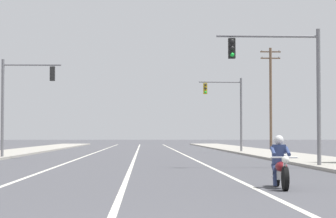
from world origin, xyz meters
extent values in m
cube|color=beige|center=(-0.07, 45.00, 0.00)|extent=(0.16, 100.00, 0.01)
cube|color=beige|center=(-3.54, 45.00, 0.00)|extent=(0.16, 100.00, 0.01)
cube|color=beige|center=(3.55, 45.00, 0.00)|extent=(0.16, 100.00, 0.01)
cube|color=#9E998E|center=(10.02, 40.00, 0.07)|extent=(4.40, 110.00, 0.14)
cube|color=#9E998E|center=(-10.02, 40.00, 0.07)|extent=(4.40, 110.00, 0.14)
cylinder|color=black|center=(4.21, 8.76, 0.32)|extent=(0.15, 0.65, 0.64)
cylinder|color=black|center=(4.29, 10.30, 0.32)|extent=(0.15, 0.65, 0.64)
cylinder|color=silver|center=(4.22, 8.86, 0.64)|extent=(0.09, 0.33, 0.68)
sphere|color=white|center=(4.21, 8.71, 0.82)|extent=(0.20, 0.20, 0.20)
cylinder|color=silver|center=(4.22, 8.91, 0.87)|extent=(0.70, 0.08, 0.04)
ellipsoid|color=maroon|center=(4.25, 9.41, 0.60)|extent=(0.35, 0.58, 0.28)
cube|color=silver|center=(4.25, 9.53, 0.37)|extent=(0.26, 0.45, 0.24)
cube|color=black|center=(4.27, 9.85, 0.54)|extent=(0.31, 0.53, 0.12)
cube|color=maroon|center=(4.29, 10.25, 0.62)|extent=(0.22, 0.37, 0.08)
cylinder|color=silver|center=(4.13, 9.94, 0.30)|extent=(0.11, 0.55, 0.08)
cube|color=navy|center=(4.27, 9.81, 0.92)|extent=(0.37, 0.26, 0.56)
sphere|color=silver|center=(4.27, 9.79, 1.33)|extent=(0.26, 0.26, 0.26)
cylinder|color=navy|center=(4.40, 9.66, 0.54)|extent=(0.16, 0.45, 0.30)
cylinder|color=navy|center=(4.41, 9.48, 0.24)|extent=(0.12, 0.16, 0.35)
cylinder|color=navy|center=(4.45, 9.54, 1.02)|extent=(0.13, 0.53, 0.27)
cylinder|color=navy|center=(4.12, 9.68, 0.54)|extent=(0.16, 0.45, 0.30)
cylinder|color=navy|center=(4.09, 9.50, 0.24)|extent=(0.12, 0.16, 0.35)
cylinder|color=navy|center=(4.05, 9.56, 1.02)|extent=(0.13, 0.53, 0.27)
cylinder|color=slate|center=(8.27, 20.39, 3.10)|extent=(0.18, 0.18, 6.20)
cylinder|color=slate|center=(5.99, 20.37, 5.85)|extent=(4.56, 0.15, 0.11)
cube|color=black|center=(4.39, 20.35, 5.30)|extent=(0.30, 0.24, 0.90)
sphere|color=black|center=(4.40, 20.20, 5.60)|extent=(0.18, 0.18, 0.18)
sphere|color=black|center=(4.40, 20.20, 5.30)|extent=(0.18, 0.18, 0.18)
sphere|color=green|center=(4.40, 20.20, 5.00)|extent=(0.18, 0.18, 0.18)
cylinder|color=slate|center=(-8.28, 32.69, 3.10)|extent=(0.18, 0.18, 6.20)
cylinder|color=slate|center=(-6.47, 32.65, 5.85)|extent=(3.62, 0.17, 0.11)
cube|color=black|center=(-5.20, 32.63, 5.30)|extent=(0.30, 0.25, 0.90)
sphere|color=black|center=(-5.20, 32.79, 5.60)|extent=(0.18, 0.18, 0.18)
sphere|color=black|center=(-5.20, 32.79, 5.30)|extent=(0.18, 0.18, 0.18)
sphere|color=green|center=(-5.20, 32.79, 5.00)|extent=(0.18, 0.18, 0.18)
cylinder|color=slate|center=(8.58, 45.44, 3.10)|extent=(0.18, 0.18, 6.20)
cylinder|color=slate|center=(6.81, 45.32, 5.85)|extent=(3.53, 0.35, 0.11)
cube|color=#B79319|center=(5.58, 45.24, 5.30)|extent=(0.32, 0.26, 0.90)
sphere|color=black|center=(5.59, 45.08, 5.60)|extent=(0.18, 0.18, 0.18)
sphere|color=black|center=(5.59, 45.08, 5.30)|extent=(0.18, 0.18, 0.18)
sphere|color=green|center=(5.59, 45.08, 5.00)|extent=(0.18, 0.18, 0.18)
cylinder|color=brown|center=(13.30, 56.90, 5.14)|extent=(0.26, 0.26, 10.27)
cube|color=brown|center=(13.30, 56.90, 9.87)|extent=(2.07, 0.12, 0.12)
cylinder|color=slate|center=(12.43, 56.90, 9.97)|extent=(0.08, 0.08, 0.12)
cylinder|color=slate|center=(14.16, 56.90, 9.97)|extent=(0.08, 0.08, 0.12)
cube|color=brown|center=(13.30, 56.90, 9.22)|extent=(1.98, 0.12, 0.12)
cylinder|color=slate|center=(12.46, 56.90, 9.32)|extent=(0.08, 0.08, 0.12)
cylinder|color=slate|center=(14.13, 56.90, 9.32)|extent=(0.08, 0.08, 0.12)
camera|label=1|loc=(0.49, -8.30, 1.46)|focal=69.93mm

